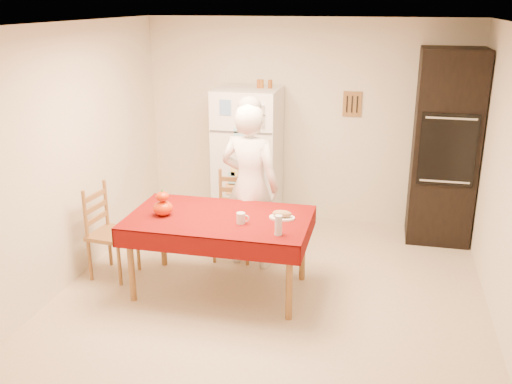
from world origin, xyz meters
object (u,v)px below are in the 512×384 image
(chair_left, at_px, (107,228))
(seated_woman, at_px, (250,186))
(dining_table, at_px, (219,223))
(chair_far, at_px, (235,212))
(bread_plate, at_px, (282,218))
(coffee_mug, at_px, (241,218))
(oven_cabinet, at_px, (445,148))
(wine_glass, at_px, (278,225))
(pumpkin_lower, at_px, (163,208))
(refrigerator, at_px, (248,158))

(chair_left, bearing_deg, seated_woman, -60.79)
(dining_table, height_order, chair_far, chair_far)
(seated_woman, xyz_separation_m, bread_plate, (0.44, -0.56, -0.10))
(chair_far, bearing_deg, bread_plate, -51.40)
(dining_table, xyz_separation_m, coffee_mug, (0.24, -0.12, 0.12))
(oven_cabinet, height_order, wine_glass, oven_cabinet)
(oven_cabinet, relative_size, coffee_mug, 22.00)
(oven_cabinet, distance_m, seated_woman, 2.31)
(chair_far, height_order, bread_plate, chair_far)
(seated_woman, height_order, coffee_mug, seated_woman)
(chair_far, bearing_deg, dining_table, -88.40)
(oven_cabinet, distance_m, chair_left, 3.81)
(pumpkin_lower, xyz_separation_m, bread_plate, (1.11, 0.16, -0.06))
(pumpkin_lower, bearing_deg, coffee_mug, -2.64)
(refrigerator, distance_m, chair_left, 2.02)
(oven_cabinet, xyz_separation_m, chair_far, (-2.20, -0.99, -0.59))
(pumpkin_lower, bearing_deg, bread_plate, 8.29)
(dining_table, bearing_deg, seated_woman, 77.52)
(refrigerator, xyz_separation_m, chair_far, (0.08, -0.95, -0.34))
(seated_woman, xyz_separation_m, pumpkin_lower, (-0.67, -0.72, -0.04))
(seated_woman, bearing_deg, chair_left, 33.92)
(chair_left, height_order, coffee_mug, chair_left)
(dining_table, bearing_deg, coffee_mug, -25.97)
(coffee_mug, relative_size, bread_plate, 0.42)
(chair_far, height_order, pumpkin_lower, chair_far)
(chair_far, bearing_deg, refrigerator, 91.67)
(oven_cabinet, height_order, dining_table, oven_cabinet)
(refrigerator, distance_m, coffee_mug, 1.91)
(wine_glass, bearing_deg, seated_woman, 117.06)
(refrigerator, xyz_separation_m, dining_table, (0.15, -1.75, -0.16))
(refrigerator, xyz_separation_m, wine_glass, (0.77, -2.05, -0.00))
(refrigerator, bearing_deg, oven_cabinet, 1.18)
(dining_table, xyz_separation_m, chair_far, (-0.07, 0.81, -0.18))
(refrigerator, bearing_deg, wine_glass, -69.41)
(dining_table, height_order, pumpkin_lower, pumpkin_lower)
(seated_woman, distance_m, coffee_mug, 0.77)
(refrigerator, relative_size, seated_woman, 0.98)
(oven_cabinet, xyz_separation_m, seated_woman, (-1.99, -1.16, -0.23))
(wine_glass, bearing_deg, dining_table, 154.38)
(coffee_mug, distance_m, pumpkin_lower, 0.77)
(refrigerator, xyz_separation_m, pumpkin_lower, (-0.37, -1.84, -0.02))
(pumpkin_lower, bearing_deg, refrigerator, 78.46)
(pumpkin_lower, bearing_deg, dining_table, 8.84)
(chair_left, relative_size, coffee_mug, 9.50)
(chair_far, relative_size, pumpkin_lower, 5.10)
(chair_far, distance_m, bread_plate, 1.01)
(coffee_mug, bearing_deg, chair_left, 172.89)
(refrigerator, bearing_deg, dining_table, -85.12)
(chair_left, bearing_deg, wine_glass, -95.19)
(seated_woman, bearing_deg, wine_glass, 127.77)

